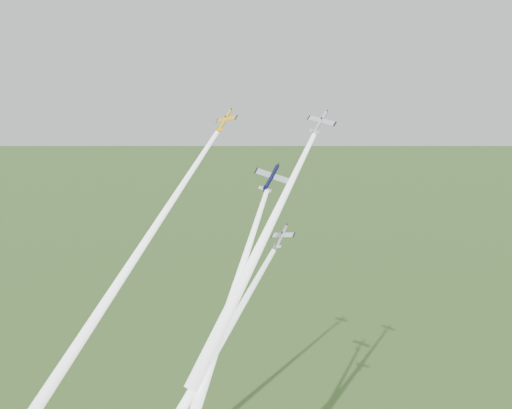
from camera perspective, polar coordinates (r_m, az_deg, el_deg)
name	(u,v)px	position (r m, az deg, el deg)	size (l,w,h in m)	color
plane_yellow	(225,121)	(147.27, -2.79, 7.47)	(7.64, 7.58, 1.20)	yellow
smoke_trail_yellow	(129,266)	(139.33, -11.20, -5.40)	(2.65, 2.65, 71.83)	white
plane_navy	(271,178)	(135.42, 1.35, 2.38)	(8.26, 8.19, 1.29)	#0C0E35
smoke_trail_navy	(216,347)	(122.67, -3.59, -12.52)	(2.65, 2.65, 68.45)	white
plane_silver_right	(320,122)	(136.84, 5.73, 7.30)	(7.04, 6.98, 1.10)	silver
smoke_trail_silver_right	(257,252)	(124.80, 0.10, -4.26)	(2.65, 2.65, 56.90)	white
plane_silver_low	(282,237)	(132.35, 2.29, -2.87)	(6.80, 6.74, 1.06)	#B0B8BF
smoke_trail_silver_low	(200,377)	(128.45, -4.98, -15.06)	(2.65, 2.65, 58.26)	white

